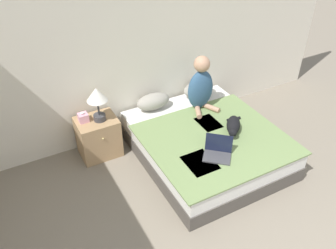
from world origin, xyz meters
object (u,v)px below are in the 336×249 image
(nightstand, at_px, (98,137))
(table_lamp, at_px, (97,98))
(bed, at_px, (206,144))
(person_sitting, at_px, (201,86))
(laptop_open, at_px, (218,152))
(cat_tabby, at_px, (233,126))
(pillow_near, at_px, (153,101))
(pillow_far, at_px, (199,89))
(tissue_box, at_px, (83,117))

(nightstand, distance_m, table_lamp, 0.61)
(bed, distance_m, person_sitting, 0.80)
(bed, relative_size, laptop_open, 4.68)
(cat_tabby, height_order, table_lamp, table_lamp)
(pillow_near, relative_size, person_sitting, 0.62)
(pillow_far, relative_size, cat_tabby, 1.14)
(laptop_open, bearing_deg, cat_tabby, 75.16)
(laptop_open, height_order, tissue_box, tissue_box)
(pillow_far, xyz_separation_m, person_sitting, (-0.16, -0.29, 0.23))
(person_sitting, relative_size, laptop_open, 1.88)
(cat_tabby, bearing_deg, table_lamp, -81.77)
(bed, height_order, table_lamp, table_lamp)
(laptop_open, relative_size, table_lamp, 0.88)
(person_sitting, xyz_separation_m, tissue_box, (-1.58, 0.28, -0.17))
(cat_tabby, bearing_deg, pillow_near, -106.42)
(cat_tabby, xyz_separation_m, nightstand, (-1.50, 0.91, -0.25))
(pillow_near, xyz_separation_m, table_lamp, (-0.80, -0.08, 0.34))
(nightstand, height_order, tissue_box, tissue_box)
(laptop_open, bearing_deg, table_lamp, 171.53)
(table_lamp, xyz_separation_m, tissue_box, (-0.19, 0.07, -0.27))
(pillow_near, bearing_deg, table_lamp, -174.22)
(pillow_near, distance_m, cat_tabby, 1.17)
(pillow_near, relative_size, cat_tabby, 1.14)
(table_lamp, bearing_deg, bed, -31.83)
(table_lamp, bearing_deg, cat_tabby, -31.33)
(pillow_far, bearing_deg, nightstand, -177.87)
(pillow_far, distance_m, laptop_open, 1.38)
(pillow_near, bearing_deg, nightstand, -176.01)
(pillow_far, distance_m, nightstand, 1.62)
(pillow_far, relative_size, laptop_open, 1.17)
(laptop_open, bearing_deg, bed, 111.49)
(table_lamp, relative_size, tissue_box, 3.34)
(table_lamp, distance_m, tissue_box, 0.34)
(bed, bearing_deg, pillow_near, 114.61)
(laptop_open, relative_size, tissue_box, 2.95)
(table_lamp, bearing_deg, nightstand, 153.91)
(bed, bearing_deg, cat_tabby, -29.18)
(bed, distance_m, cat_tabby, 0.45)
(person_sitting, bearing_deg, table_lamp, 171.38)
(pillow_far, distance_m, table_lamp, 1.59)
(pillow_near, xyz_separation_m, nightstand, (-0.85, -0.06, -0.27))
(pillow_far, bearing_deg, bed, -114.64)
(cat_tabby, bearing_deg, person_sitting, -134.38)
(bed, relative_size, nightstand, 3.51)
(pillow_far, xyz_separation_m, laptop_open, (-0.54, -1.27, -0.06))
(pillow_far, xyz_separation_m, table_lamp, (-1.55, -0.08, 0.34))
(nightstand, bearing_deg, bed, -31.63)
(person_sitting, xyz_separation_m, laptop_open, (-0.37, -0.98, -0.29))
(tissue_box, bearing_deg, cat_tabby, -30.14)
(pillow_near, height_order, cat_tabby, pillow_near)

